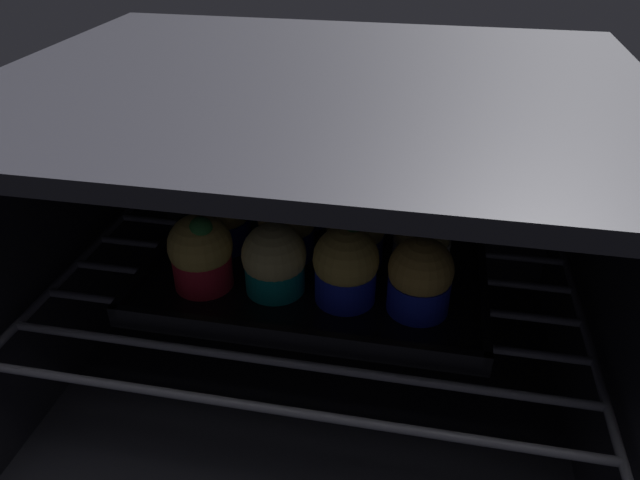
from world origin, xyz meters
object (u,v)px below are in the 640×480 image
Objects in this scene: muffin_row0_col2 at (346,266)px; muffin_row2_col0 at (247,192)px; baking_tray at (320,260)px; muffin_row0_col1 at (274,261)px; muffin_row2_col1 at (302,196)px; muffin_row2_col2 at (364,204)px; muffin_row0_col3 at (420,278)px; muffin_row1_col1 at (287,226)px; muffin_row1_col2 at (356,233)px; muffin_row1_col0 at (223,217)px; muffin_row0_col0 at (201,253)px; muffin_row2_col3 at (421,207)px; muffin_row1_col3 at (422,239)px.

muffin_row2_col0 is (-14.06, 13.80, -0.35)cm from muffin_row0_col2.
muffin_row0_col1 is (-3.26, -6.69, 3.83)cm from baking_tray.
muffin_row2_col1 is at bearing 117.67° from muffin_row0_col2.
muffin_row0_col3 is at bearing -63.69° from muffin_row2_col2.
muffin_row1_col1 reaches higher than muffin_row0_col2.
muffin_row1_col1 reaches higher than muffin_row1_col2.
muffin_row2_col1 is (6.67, 0.30, -0.10)cm from muffin_row2_col0.
muffin_row1_col0 is 14.74cm from muffin_row1_col2.
muffin_row1_col1 reaches higher than muffin_row1_col0.
muffin_row0_col0 is 1.19× the size of muffin_row2_col2.
muffin_row2_col0 is at bearing 179.93° from muffin_row2_col3.
muffin_row1_col0 is at bearing -162.79° from muffin_row2_col3.
muffin_row0_col3 is 1.00× the size of muffin_row1_col0.
muffin_row1_col1 is at bearing -4.23° from muffin_row1_col0.
muffin_row1_col1 is 1.07× the size of muffin_row1_col2.
muffin_row2_col1 is 1.06× the size of muffin_row2_col2.
muffin_row0_col0 is 1.13× the size of muffin_row2_col1.
muffin_row0_col1 is 0.98× the size of muffin_row2_col1.
muffin_row1_col3 reaches higher than muffin_row1_col2.
muffin_row0_col3 is (7.05, -0.28, -0.21)cm from muffin_row0_col2.
muffin_row1_col0 reaches higher than muffin_row2_col1.
muffin_row0_col0 is 20.40cm from muffin_row2_col2.
muffin_row2_col0 is (-10.19, 6.89, 3.96)cm from baking_tray.
muffin_row2_col1 is (-14.31, 7.17, -0.08)cm from muffin_row1_col3.
muffin_row2_col0 is 14.05cm from muffin_row2_col2.
muffin_row0_col2 is 15.23cm from muffin_row2_col3.
muffin_row2_col1 reaches higher than muffin_row2_col2.
muffin_row0_col0 reaches higher than muffin_row0_col2.
muffin_row1_col3 is at bearing 1.11° from muffin_row1_col1.
muffin_row0_col1 is at bearing -115.98° from baking_tray.
muffin_row0_col0 is at bearing -174.85° from muffin_row0_col1.
muffin_row2_col1 is at bearing 64.25° from muffin_row0_col0.
muffin_row0_col2 reaches higher than muffin_row0_col3.
muffin_row1_col1 is (-7.44, 6.65, -0.18)cm from muffin_row0_col2.
muffin_row2_col0 is at bearing 132.78° from muffin_row1_col1.
muffin_row1_col0 is (-14.76, 7.19, -0.23)cm from muffin_row0_col2.
baking_tray is at bearing -118.55° from muffin_row2_col2.
muffin_row0_col2 is 0.99× the size of muffin_row1_col1.
muffin_row2_col2 is at bearing 61.45° from baking_tray.
muffin_row0_col2 is 1.13× the size of muffin_row2_col2.
muffin_row0_col2 is 9.99cm from muffin_row1_col1.
muffin_row0_col1 is 9.67cm from muffin_row1_col2.
muffin_row0_col3 is 14.06cm from muffin_row2_col3.
muffin_row0_col2 is at bearing -41.78° from muffin_row1_col1.
muffin_row1_col3 reaches higher than baking_tray.
muffin_row0_col3 is 9.97cm from muffin_row1_col2.
muffin_row1_col1 is 14.37cm from muffin_row1_col3.
muffin_row0_col1 is 0.97× the size of muffin_row2_col3.
baking_tray is 5.46cm from muffin_row1_col1.
baking_tray is 12.93cm from muffin_row2_col0.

